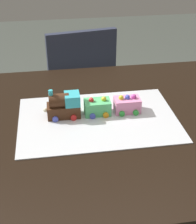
% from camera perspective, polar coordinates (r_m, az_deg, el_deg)
% --- Properties ---
extents(dining_table, '(1.40, 1.00, 0.74)m').
position_cam_1_polar(dining_table, '(1.31, -0.77, -5.67)').
color(dining_table, black).
rests_on(dining_table, ground).
extents(chair, '(0.46, 0.46, 0.86)m').
position_cam_1_polar(chair, '(2.10, -3.40, 4.60)').
color(chair, '#2D3347').
rests_on(chair, ground).
extents(cake_board, '(0.60, 0.40, 0.00)m').
position_cam_1_polar(cake_board, '(1.26, -0.00, -1.24)').
color(cake_board, silver).
rests_on(cake_board, dining_table).
extents(cake_locomotive, '(0.14, 0.08, 0.12)m').
position_cam_1_polar(cake_locomotive, '(1.26, -5.92, 1.13)').
color(cake_locomotive, '#472816').
rests_on(cake_locomotive, cake_board).
extents(cake_car_flatbed_mint_green, '(0.10, 0.08, 0.07)m').
position_cam_1_polar(cake_car_flatbed_mint_green, '(1.28, -0.11, 0.87)').
color(cake_car_flatbed_mint_green, '#59CC7A').
rests_on(cake_car_flatbed_mint_green, cake_board).
extents(cake_car_hopper_bubblegum, '(0.10, 0.08, 0.07)m').
position_cam_1_polar(cake_car_hopper_bubblegum, '(1.30, 5.04, 1.30)').
color(cake_car_hopper_bubblegum, pink).
rests_on(cake_car_hopper_bubblegum, cake_board).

